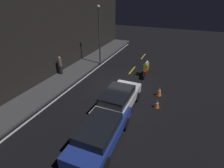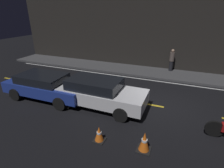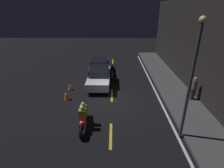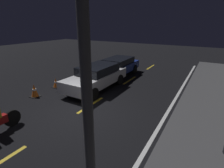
% 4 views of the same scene
% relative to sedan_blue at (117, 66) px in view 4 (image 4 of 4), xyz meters
% --- Properties ---
extents(ground_plane, '(56.00, 56.00, 0.00)m').
position_rel_sedan_blue_xyz_m(ground_plane, '(6.06, 1.29, -0.73)').
color(ground_plane, black).
extents(raised_curb, '(28.00, 2.39, 0.16)m').
position_rel_sedan_blue_xyz_m(raised_curb, '(6.06, 6.15, -0.65)').
color(raised_curb, '#424244').
rests_on(raised_curb, ground).
extents(lane_dash_a, '(2.00, 0.14, 0.01)m').
position_rel_sedan_blue_xyz_m(lane_dash_a, '(-3.94, 1.29, -0.73)').
color(lane_dash_a, gold).
rests_on(lane_dash_a, ground).
extents(lane_dash_b, '(2.00, 0.14, 0.01)m').
position_rel_sedan_blue_xyz_m(lane_dash_b, '(0.56, 1.29, -0.73)').
color(lane_dash_b, gold).
rests_on(lane_dash_b, ground).
extents(lane_dash_c, '(2.00, 0.14, 0.01)m').
position_rel_sedan_blue_xyz_m(lane_dash_c, '(5.06, 1.29, -0.73)').
color(lane_dash_c, gold).
rests_on(lane_dash_c, ground).
extents(lane_solid_kerb, '(25.20, 0.14, 0.01)m').
position_rel_sedan_blue_xyz_m(lane_solid_kerb, '(6.06, 4.71, -0.73)').
color(lane_solid_kerb, silver).
rests_on(lane_solid_kerb, ground).
extents(sedan_blue, '(4.53, 1.95, 1.32)m').
position_rel_sedan_blue_xyz_m(sedan_blue, '(0.00, 0.00, 0.00)').
color(sedan_blue, navy).
rests_on(sedan_blue, ground).
extents(sedan_white, '(4.55, 1.90, 1.41)m').
position_rel_sedan_blue_xyz_m(sedan_white, '(3.00, 0.22, 0.03)').
color(sedan_white, silver).
rests_on(sedan_white, ground).
extents(traffic_cone_near, '(0.42, 0.42, 0.60)m').
position_rel_sedan_blue_xyz_m(traffic_cone_near, '(4.15, -2.06, -0.44)').
color(traffic_cone_near, black).
rests_on(traffic_cone_near, ground).
extents(traffic_cone_mid, '(0.47, 0.47, 0.72)m').
position_rel_sedan_blue_xyz_m(traffic_cone_mid, '(5.76, -1.92, -0.38)').
color(traffic_cone_mid, black).
rests_on(traffic_cone_mid, ground).
extents(street_lamp, '(0.28, 0.28, 5.76)m').
position_rel_sedan_blue_xyz_m(street_lamp, '(9.64, 4.81, 2.51)').
color(street_lamp, '#333338').
rests_on(street_lamp, ground).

